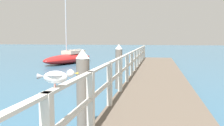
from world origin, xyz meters
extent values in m
cube|color=brown|center=(0.00, 10.78, 0.18)|extent=(2.44, 21.56, 0.36)
cube|color=beige|center=(-1.14, 4.13, 0.91)|extent=(0.12, 0.12, 1.10)
cube|color=beige|center=(-1.14, 5.79, 0.91)|extent=(0.12, 0.12, 1.10)
cube|color=beige|center=(-1.14, 7.45, 0.91)|extent=(0.12, 0.12, 1.10)
cube|color=beige|center=(-1.14, 9.12, 0.91)|extent=(0.12, 0.12, 1.10)
cube|color=beige|center=(-1.14, 10.78, 0.91)|extent=(0.12, 0.12, 1.10)
cube|color=beige|center=(-1.14, 12.44, 0.91)|extent=(0.12, 0.12, 1.10)
cube|color=beige|center=(-1.14, 14.10, 0.91)|extent=(0.12, 0.12, 1.10)
cube|color=beige|center=(-1.14, 15.77, 0.91)|extent=(0.12, 0.12, 1.10)
cube|color=beige|center=(-1.14, 17.43, 0.91)|extent=(0.12, 0.12, 1.10)
cube|color=beige|center=(-1.14, 19.09, 0.91)|extent=(0.12, 0.12, 1.10)
cube|color=beige|center=(-1.14, 20.76, 0.91)|extent=(0.12, 0.12, 1.10)
cube|color=beige|center=(-1.14, 10.78, 1.43)|extent=(0.10, 19.96, 0.04)
cube|color=beige|center=(-1.14, 10.78, 0.96)|extent=(0.10, 19.96, 0.04)
cylinder|color=#6B6056|center=(-1.52, 4.85, 0.81)|extent=(0.28, 0.28, 1.61)
cone|color=white|center=(-1.52, 4.85, 1.71)|extent=(0.29, 0.29, 0.20)
cylinder|color=#6B6056|center=(-1.52, 9.45, 0.81)|extent=(0.28, 0.28, 1.61)
cone|color=white|center=(-1.52, 9.45, 1.71)|extent=(0.29, 0.29, 0.20)
ellipsoid|color=white|center=(-1.14, 2.70, 1.58)|extent=(0.30, 0.18, 0.15)
sphere|color=white|center=(-0.97, 2.74, 1.62)|extent=(0.09, 0.09, 0.09)
cone|color=gold|center=(-0.91, 2.75, 1.62)|extent=(0.05, 0.03, 0.02)
cone|color=#939399|center=(-1.31, 2.67, 1.59)|extent=(0.09, 0.08, 0.07)
ellipsoid|color=#939399|center=(-1.14, 2.70, 1.61)|extent=(0.26, 0.22, 0.04)
cylinder|color=tan|center=(-1.16, 2.72, 1.48)|extent=(0.01, 0.01, 0.05)
cylinder|color=tan|center=(-1.15, 2.68, 1.48)|extent=(0.01, 0.01, 0.05)
ellipsoid|color=red|center=(-7.30, 18.62, 0.38)|extent=(3.28, 6.14, 0.75)
cylinder|color=#B2B2B7|center=(-7.38, 18.34, 3.72)|extent=(0.10, 0.10, 5.94)
cylinder|color=#B2B2B7|center=(-7.11, 19.33, 1.10)|extent=(0.62, 2.00, 0.08)
cube|color=beige|center=(-7.12, 19.30, 0.90)|extent=(1.52, 2.30, 0.30)
camera|label=1|loc=(0.02, 0.20, 2.02)|focal=37.42mm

